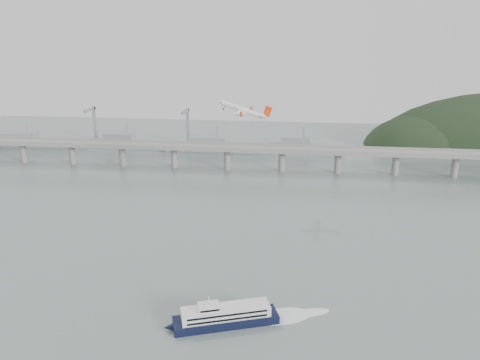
# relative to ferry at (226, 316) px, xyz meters

# --- Properties ---
(ground) EXTENTS (900.00, 900.00, 0.00)m
(ground) POSITION_rel_ferry_xyz_m (-5.46, 38.11, -3.82)
(ground) COLOR slate
(ground) RESTS_ON ground
(bridge) EXTENTS (800.00, 22.00, 23.90)m
(bridge) POSITION_rel_ferry_xyz_m (-6.61, 238.11, 13.83)
(bridge) COLOR gray
(bridge) RESTS_ON ground
(distant_fleet) EXTENTS (453.00, 60.90, 40.00)m
(distant_fleet) POSITION_rel_ferry_xyz_m (-160.81, 303.19, 2.40)
(distant_fleet) COLOR gray
(distant_fleet) RESTS_ON ground
(ferry) EXTENTS (72.00, 31.75, 14.09)m
(ferry) POSITION_rel_ferry_xyz_m (0.00, 0.00, 0.00)
(ferry) COLOR black
(ferry) RESTS_ON ground
(airliner) EXTENTS (38.25, 34.66, 14.07)m
(airliner) POSITION_rel_ferry_xyz_m (-8.58, 135.84, 67.39)
(airliner) COLOR white
(airliner) RESTS_ON ground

